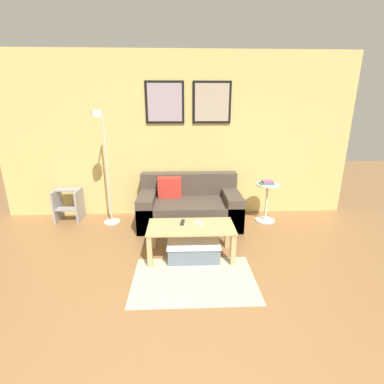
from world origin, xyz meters
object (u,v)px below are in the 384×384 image
at_px(storage_bin, 193,249).
at_px(floor_lamp, 104,161).
at_px(couch, 189,207).
at_px(book_stack, 267,183).
at_px(cell_phone, 199,223).
at_px(step_stool, 69,204).
at_px(side_table, 267,199).
at_px(remote_control, 183,222).
at_px(coffee_table, 191,232).

relative_size(storage_bin, floor_lamp, 0.37).
height_order(couch, floor_lamp, floor_lamp).
bearing_deg(book_stack, cell_phone, -139.13).
height_order(storage_bin, book_stack, book_stack).
bearing_deg(step_stool, couch, -5.27).
relative_size(floor_lamp, book_stack, 7.67).
bearing_deg(floor_lamp, side_table, 2.19).
distance_m(couch, side_table, 1.22).
xyz_separation_m(side_table, remote_control, (-1.32, -0.95, 0.05)).
bearing_deg(floor_lamp, storage_bin, -38.58).
height_order(coffee_table, cell_phone, cell_phone).
bearing_deg(cell_phone, side_table, 12.18).
relative_size(coffee_table, cell_phone, 7.32).
distance_m(couch, remote_control, 0.96).
xyz_separation_m(floor_lamp, remote_control, (1.10, -0.86, -0.59)).
bearing_deg(side_table, cell_phone, -139.31).
xyz_separation_m(couch, floor_lamp, (-1.21, -0.08, 0.74)).
height_order(coffee_table, side_table, side_table).
bearing_deg(remote_control, side_table, 42.47).
bearing_deg(book_stack, side_table, 26.92).
bearing_deg(cell_phone, remote_control, 148.16).
relative_size(book_stack, remote_control, 1.48).
distance_m(coffee_table, book_stack, 1.62).
distance_m(floor_lamp, book_stack, 2.44).
bearing_deg(cell_phone, step_stool, 122.06).
height_order(book_stack, step_stool, book_stack).
bearing_deg(floor_lamp, remote_control, -38.00).
height_order(coffee_table, step_stool, step_stool).
distance_m(floor_lamp, step_stool, 1.04).
distance_m(floor_lamp, cell_phone, 1.67).
xyz_separation_m(couch, side_table, (1.21, 0.02, 0.10)).
distance_m(coffee_table, remote_control, 0.16).
xyz_separation_m(couch, coffee_table, (-0.01, -1.02, 0.07)).
bearing_deg(book_stack, storage_bin, -137.88).
distance_m(side_table, step_stool, 3.12).
xyz_separation_m(coffee_table, remote_control, (-0.10, 0.09, 0.08)).
xyz_separation_m(storage_bin, cell_phone, (0.07, 0.11, 0.30)).
bearing_deg(cell_phone, floor_lamp, 117.64).
bearing_deg(remote_control, book_stack, 42.57).
height_order(couch, book_stack, couch).
relative_size(floor_lamp, remote_control, 11.38).
xyz_separation_m(coffee_table, book_stack, (1.21, 1.03, 0.30)).
relative_size(couch, cell_phone, 10.88).
height_order(side_table, cell_phone, side_table).
height_order(floor_lamp, cell_phone, floor_lamp).
distance_m(coffee_table, storage_bin, 0.22).
height_order(remote_control, step_stool, step_stool).
bearing_deg(side_table, storage_bin, -138.05).
height_order(storage_bin, floor_lamp, floor_lamp).
bearing_deg(floor_lamp, cell_phone, -33.85).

